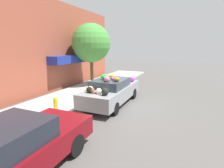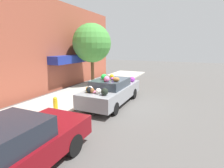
{
  "view_description": "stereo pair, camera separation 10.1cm",
  "coord_description": "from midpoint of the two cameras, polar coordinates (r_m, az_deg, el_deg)",
  "views": [
    {
      "loc": [
        -8.41,
        -3.7,
        3.08
      ],
      "look_at": [
        0.0,
        -0.01,
        1.11
      ],
      "focal_mm": 28.0,
      "sensor_mm": 36.0,
      "label": 1
    },
    {
      "loc": [
        -8.37,
        -3.79,
        3.08
      ],
      "look_at": [
        0.0,
        -0.01,
        1.11
      ],
      "focal_mm": 28.0,
      "sensor_mm": 36.0,
      "label": 2
    }
  ],
  "objects": [
    {
      "name": "building_facade",
      "position": [
        12.15,
        -21.55,
        11.07
      ],
      "size": [
        18.0,
        1.2,
        6.17
      ],
      "color": "#9E4C38",
      "rests_on": "ground"
    },
    {
      "name": "fire_hydrant",
      "position": [
        8.54,
        -17.66,
        -6.32
      ],
      "size": [
        0.2,
        0.2,
        0.7
      ],
      "color": "gold",
      "rests_on": "sidewalk_curb"
    },
    {
      "name": "sidewalk_curb",
      "position": [
        11.01,
        -12.72,
        -4.11
      ],
      "size": [
        24.0,
        3.2,
        0.12
      ],
      "color": "#B2ADA3",
      "rests_on": "ground"
    },
    {
      "name": "art_car",
      "position": [
        9.43,
        0.17,
        -2.16
      ],
      "size": [
        4.61,
        1.79,
        1.7
      ],
      "rotation": [
        0.0,
        0.0,
        -0.0
      ],
      "color": "gray",
      "rests_on": "ground"
    },
    {
      "name": "ground_plane",
      "position": [
        9.69,
        0.26,
        -6.4
      ],
      "size": [
        60.0,
        60.0,
        0.0
      ],
      "primitive_type": "plane",
      "color": "#565451"
    },
    {
      "name": "parked_car_plain",
      "position": [
        4.85,
        -31.18,
        -18.65
      ],
      "size": [
        4.59,
        1.85,
        1.43
      ],
      "rotation": [
        0.0,
        0.0,
        0.01
      ],
      "color": "maroon",
      "rests_on": "ground"
    },
    {
      "name": "street_tree",
      "position": [
        13.48,
        -6.38,
        13.09
      ],
      "size": [
        2.89,
        2.89,
        4.66
      ],
      "color": "brown",
      "rests_on": "sidewalk_curb"
    }
  ]
}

